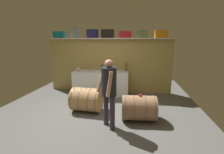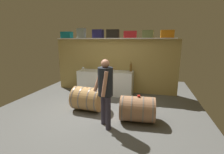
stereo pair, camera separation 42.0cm
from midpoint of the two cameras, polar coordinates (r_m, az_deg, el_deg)
The scene contains 19 objects.
ground_plane at distance 4.75m, azimuth -6.96°, elevation -11.27°, with size 5.77×7.78×0.02m, color #5A5B58.
back_wall_panel at distance 6.09m, azimuth -2.99°, elevation 3.90°, with size 4.57×0.10×1.97m, color tan.
high_shelf_board at distance 5.87m, azimuth -3.40°, elevation 13.37°, with size 4.20×0.40×0.03m, color silver.
toolcase_teal at distance 6.49m, azimuth -19.83°, elevation 13.79°, with size 0.38×0.29×0.24m, color #137785.
toolcase_grey at distance 6.24m, azimuth -14.87°, elevation 14.73°, with size 0.30×0.18×0.36m, color gray.
toolcase_navy at distance 6.02m, azimuth -8.96°, elevation 14.80°, with size 0.37×0.22×0.30m, color navy.
toolcase_black at distance 5.88m, azimuth -3.67°, elevation 14.95°, with size 0.44×0.21×0.29m, color black.
toolcase_red at distance 5.79m, azimuth 2.50°, elevation 14.71°, with size 0.43×0.20×0.23m, color red.
toolcase_olive at distance 5.76m, azimuth 8.59°, elevation 14.67°, with size 0.35×0.28×0.25m, color olive.
toolcase_orange at distance 5.79m, azimuth 14.87°, elevation 14.37°, with size 0.41×0.30×0.25m, color orange.
work_cabinet at distance 5.90m, azimuth -5.91°, elevation -2.00°, with size 1.98×0.63×0.85m, color white.
wine_bottle_amber at distance 5.78m, azimuth 2.93°, elevation 3.59°, with size 0.08×0.08×0.34m.
wine_bottle_dark at distance 5.55m, azimuth -5.65°, elevation 2.95°, with size 0.07×0.07×0.30m.
wine_glass at distance 5.87m, azimuth -13.92°, elevation 2.87°, with size 0.09×0.09×0.15m.
red_funnel at distance 5.97m, azimuth -3.81°, elevation 2.90°, with size 0.11×0.11×0.10m, color red.
wine_barrel_near at distance 4.04m, azimuth 6.44°, elevation -10.81°, with size 0.86×0.67×0.62m.
wine_barrel_far at distance 4.58m, azimuth -11.53°, elevation -7.82°, with size 0.85×0.71×0.66m.
tasting_cup at distance 3.92m, azimuth 6.91°, elevation -6.39°, with size 0.07×0.07×0.04m, color red.
winemaker_pouring at distance 3.49m, azimuth -4.62°, elevation -3.54°, with size 0.47×0.48×1.53m.
Camera 1 is at (0.97, -3.65, 1.91)m, focal length 25.99 mm.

